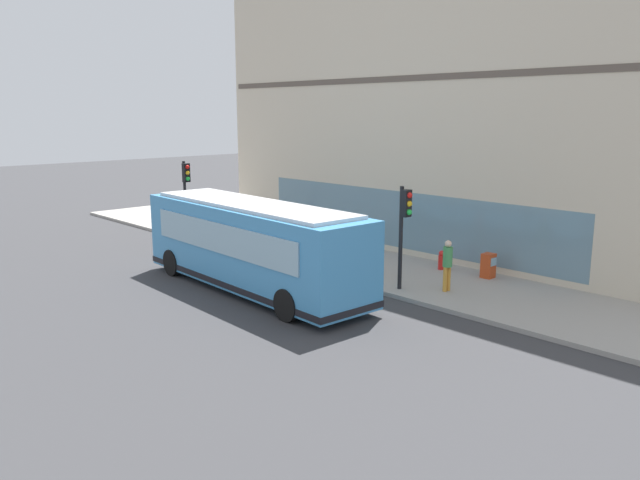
{
  "coord_description": "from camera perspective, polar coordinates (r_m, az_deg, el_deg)",
  "views": [
    {
      "loc": [
        -12.79,
        -16.38,
        6.06
      ],
      "look_at": [
        2.42,
        -0.37,
        1.51
      ],
      "focal_mm": 34.86,
      "sensor_mm": 36.0,
      "label": 1
    }
  ],
  "objects": [
    {
      "name": "traffic_light_near_corner",
      "position": [
        20.83,
        7.74,
        1.98
      ],
      "size": [
        0.32,
        0.49,
        3.51
      ],
      "color": "black",
      "rests_on": "sidewalk_curb"
    },
    {
      "name": "sidewalk_curb",
      "position": [
        24.95,
        3.82,
        -2.26
      ],
      "size": [
        4.92,
        40.0,
        0.15
      ],
      "primitive_type": "cube",
      "color": "#9E9991",
      "rests_on": "ground"
    },
    {
      "name": "fire_hydrant",
      "position": [
        24.2,
        11.1,
        -1.83
      ],
      "size": [
        0.35,
        0.35,
        0.74
      ],
      "color": "red",
      "rests_on": "sidewalk_curb"
    },
    {
      "name": "pedestrian_near_hydrant",
      "position": [
        22.85,
        3.99,
        -0.97
      ],
      "size": [
        0.32,
        0.32,
        1.63
      ],
      "color": "gold",
      "rests_on": "sidewalk_curb"
    },
    {
      "name": "newspaper_vending_box",
      "position": [
        23.36,
        15.19,
        -2.28
      ],
      "size": [
        0.44,
        0.42,
        0.9
      ],
      "color": "#BF3F19",
      "rests_on": "sidewalk_curb"
    },
    {
      "name": "pedestrian_by_light_pole",
      "position": [
        21.18,
        11.62,
        -1.98
      ],
      "size": [
        0.32,
        0.32,
        1.74
      ],
      "color": "gold",
      "rests_on": "sidewalk_curb"
    },
    {
      "name": "pedestrian_near_building_entrance",
      "position": [
        30.91,
        -8.76,
        2.26
      ],
      "size": [
        0.32,
        0.32,
        1.64
      ],
      "color": "gold",
      "rests_on": "sidewalk_curb"
    },
    {
      "name": "city_bus_nearside",
      "position": [
        21.43,
        -6.27,
        -0.56
      ],
      "size": [
        2.95,
        10.14,
        3.07
      ],
      "color": "#3F8CC6",
      "rests_on": "ground"
    },
    {
      "name": "building_corner",
      "position": [
        28.55,
        11.75,
        12.73
      ],
      "size": [
        6.2,
        23.05,
        13.46
      ],
      "color": "beige",
      "rests_on": "ground"
    },
    {
      "name": "ground",
      "position": [
        21.65,
        -5.34,
        -4.66
      ],
      "size": [
        120.0,
        120.0,
        0.0
      ],
      "primitive_type": "plane",
      "color": "#38383A"
    },
    {
      "name": "traffic_light_down_block",
      "position": [
        30.92,
        -12.21,
        5.07
      ],
      "size": [
        0.32,
        0.49,
        3.6
      ],
      "color": "black",
      "rests_on": "sidewalk_curb"
    }
  ]
}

